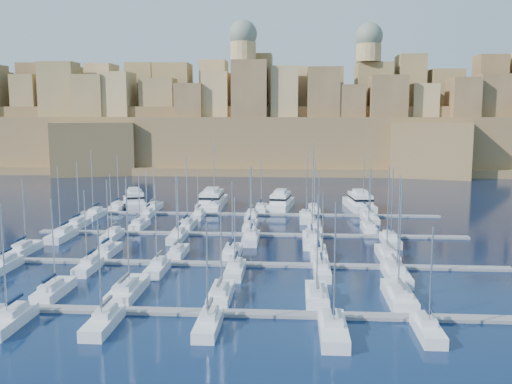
# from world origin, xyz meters

# --- Properties ---
(ground) EXTENTS (600.00, 600.00, 0.00)m
(ground) POSITION_xyz_m (0.00, 0.00, 0.00)
(ground) COLOR black
(ground) RESTS_ON ground
(pontoon_near) EXTENTS (84.00, 2.00, 0.40)m
(pontoon_near) POSITION_xyz_m (0.00, -34.00, 0.20)
(pontoon_near) COLOR slate
(pontoon_near) RESTS_ON ground
(pontoon_mid_near) EXTENTS (84.00, 2.00, 0.40)m
(pontoon_mid_near) POSITION_xyz_m (0.00, -12.00, 0.20)
(pontoon_mid_near) COLOR slate
(pontoon_mid_near) RESTS_ON ground
(pontoon_mid_far) EXTENTS (84.00, 2.00, 0.40)m
(pontoon_mid_far) POSITION_xyz_m (0.00, 10.00, 0.20)
(pontoon_mid_far) COLOR slate
(pontoon_mid_far) RESTS_ON ground
(pontoon_far) EXTENTS (84.00, 2.00, 0.40)m
(pontoon_far) POSITION_xyz_m (0.00, 32.00, 0.20)
(pontoon_far) COLOR slate
(pontoon_far) RESTS_ON ground
(sailboat_1) EXTENTS (2.71, 9.04, 13.11)m
(sailboat_1) POSITION_xyz_m (-22.80, -28.59, 0.74)
(sailboat_1) COLOR white
(sailboat_1) RESTS_ON ground
(sailboat_2) EXTENTS (3.20, 10.66, 15.99)m
(sailboat_2) POSITION_xyz_m (-13.11, -27.80, 0.77)
(sailboat_2) COLOR white
(sailboat_2) RESTS_ON ground
(sailboat_3) EXTENTS (2.72, 9.07, 12.80)m
(sailboat_3) POSITION_xyz_m (-0.67, -28.58, 0.73)
(sailboat_3) COLOR white
(sailboat_3) RESTS_ON ground
(sailboat_4) EXTENTS (2.82, 9.40, 14.02)m
(sailboat_4) POSITION_xyz_m (11.65, -28.42, 0.75)
(sailboat_4) COLOR white
(sailboat_4) RESTS_ON ground
(sailboat_5) EXTENTS (3.18, 10.60, 15.77)m
(sailboat_5) POSITION_xyz_m (22.10, -27.83, 0.77)
(sailboat_5) COLOR white
(sailboat_5) RESTS_ON ground
(sailboat_7) EXTENTS (2.73, 9.10, 14.42)m
(sailboat_7) POSITION_xyz_m (-23.19, -39.44, 0.75)
(sailboat_7) COLOR white
(sailboat_7) RESTS_ON ground
(sailboat_8) EXTENTS (2.60, 8.65, 13.23)m
(sailboat_8) POSITION_xyz_m (-12.53, -39.22, 0.73)
(sailboat_8) COLOR white
(sailboat_8) RESTS_ON ground
(sailboat_9) EXTENTS (2.47, 8.23, 12.55)m
(sailboat_9) POSITION_xyz_m (-0.70, -39.01, 0.72)
(sailboat_9) COLOR white
(sailboat_9) RESTS_ON ground
(sailboat_10) EXTENTS (2.93, 9.77, 15.03)m
(sailboat_10) POSITION_xyz_m (12.97, -39.76, 0.76)
(sailboat_10) COLOR white
(sailboat_10) RESTS_ON ground
(sailboat_11) EXTENTS (2.40, 7.99, 12.38)m
(sailboat_11) POSITION_xyz_m (23.20, -38.89, 0.72)
(sailboat_11) COLOR white
(sailboat_11) RESTS_ON ground
(sailboat_12) EXTENTS (2.65, 8.82, 12.98)m
(sailboat_12) POSITION_xyz_m (-37.39, -6.70, 0.73)
(sailboat_12) COLOR white
(sailboat_12) RESTS_ON ground
(sailboat_13) EXTENTS (2.50, 8.32, 13.05)m
(sailboat_13) POSITION_xyz_m (-22.72, -6.95, 0.73)
(sailboat_13) COLOR white
(sailboat_13) RESTS_ON ground
(sailboat_14) EXTENTS (2.38, 7.94, 13.90)m
(sailboat_14) POSITION_xyz_m (-10.68, -7.13, 0.74)
(sailboat_14) COLOR white
(sailboat_14) RESTS_ON ground
(sailboat_15) EXTENTS (2.75, 9.17, 12.94)m
(sailboat_15) POSITION_xyz_m (-1.65, -6.53, 0.74)
(sailboat_15) COLOR white
(sailboat_15) RESTS_ON ground
(sailboat_16) EXTENTS (2.70, 8.99, 14.59)m
(sailboat_16) POSITION_xyz_m (12.72, -6.62, 0.75)
(sailboat_16) COLOR white
(sailboat_16) RESTS_ON ground
(sailboat_17) EXTENTS (2.90, 9.68, 15.72)m
(sailboat_17) POSITION_xyz_m (24.00, -6.28, 0.76)
(sailboat_17) COLOR white
(sailboat_17) RESTS_ON ground
(sailboat_18) EXTENTS (2.71, 9.03, 12.08)m
(sailboat_18) POSITION_xyz_m (-35.66, -17.40, 0.73)
(sailboat_18) COLOR white
(sailboat_18) RESTS_ON ground
(sailboat_19) EXTENTS (2.37, 7.91, 12.83)m
(sailboat_19) POSITION_xyz_m (-22.47, -16.85, 0.73)
(sailboat_19) COLOR white
(sailboat_19) RESTS_ON ground
(sailboat_20) EXTENTS (2.47, 8.22, 13.78)m
(sailboat_20) POSITION_xyz_m (-11.73, -17.00, 0.74)
(sailboat_20) COLOR white
(sailboat_20) RESTS_ON ground
(sailboat_21) EXTENTS (2.57, 8.56, 12.05)m
(sailboat_21) POSITION_xyz_m (-0.01, -17.17, 0.72)
(sailboat_21) COLOR white
(sailboat_21) RESTS_ON ground
(sailboat_22) EXTENTS (2.45, 8.16, 12.92)m
(sailboat_22) POSITION_xyz_m (12.81, -16.97, 0.73)
(sailboat_22) COLOR white
(sailboat_22) RESTS_ON ground
(sailboat_23) EXTENTS (3.07, 10.25, 15.54)m
(sailboat_23) POSITION_xyz_m (23.44, -18.00, 0.77)
(sailboat_23) COLOR white
(sailboat_23) RESTS_ON ground
(sailboat_24) EXTENTS (2.58, 8.59, 14.10)m
(sailboat_24) POSITION_xyz_m (-36.42, 15.18, 0.74)
(sailboat_24) COLOR white
(sailboat_24) RESTS_ON ground
(sailboat_25) EXTENTS (2.57, 8.56, 12.03)m
(sailboat_25) POSITION_xyz_m (-23.43, 15.17, 0.72)
(sailboat_25) COLOR white
(sailboat_25) RESTS_ON ground
(sailboat_26) EXTENTS (2.88, 9.60, 15.47)m
(sailboat_26) POSITION_xyz_m (-13.52, 15.68, 0.76)
(sailboat_26) COLOR white
(sailboat_26) RESTS_ON ground
(sailboat_27) EXTENTS (2.64, 8.81, 12.75)m
(sailboat_27) POSITION_xyz_m (-0.33, 15.29, 0.73)
(sailboat_27) COLOR white
(sailboat_27) RESTS_ON ground
(sailboat_28) EXTENTS (2.71, 9.03, 14.77)m
(sailboat_28) POSITION_xyz_m (12.76, 15.40, 0.75)
(sailboat_28) COLOR white
(sailboat_28) RESTS_ON ground
(sailboat_29) EXTENTS (2.58, 8.59, 13.24)m
(sailboat_29) POSITION_xyz_m (23.72, 15.19, 0.73)
(sailboat_29) COLOR white
(sailboat_29) RESTS_ON ground
(sailboat_30) EXTENTS (2.97, 9.90, 14.32)m
(sailboat_30) POSITION_xyz_m (-35.33, 4.17, 0.75)
(sailboat_30) COLOR white
(sailboat_30) RESTS_ON ground
(sailboat_31) EXTENTS (2.40, 8.01, 12.80)m
(sailboat_31) POSITION_xyz_m (-25.79, 5.10, 0.73)
(sailboat_31) COLOR white
(sailboat_31) RESTS_ON ground
(sailboat_32) EXTENTS (2.61, 8.71, 12.90)m
(sailboat_32) POSITION_xyz_m (-13.23, 4.76, 0.73)
(sailboat_32) COLOR white
(sailboat_32) RESTS_ON ground
(sailboat_33) EXTENTS (2.83, 9.42, 14.38)m
(sailboat_33) POSITION_xyz_m (0.67, 4.41, 0.75)
(sailboat_33) COLOR white
(sailboat_33) RESTS_ON ground
(sailboat_34) EXTENTS (3.33, 11.10, 18.48)m
(sailboat_34) POSITION_xyz_m (11.93, 3.58, 0.80)
(sailboat_34) COLOR white
(sailboat_34) RESTS_ON ground
(sailboat_35) EXTENTS (2.76, 9.21, 14.47)m
(sailboat_35) POSITION_xyz_m (26.26, 4.51, 0.75)
(sailboat_35) COLOR white
(sailboat_35) RESTS_ON ground
(sailboat_36) EXTENTS (2.65, 8.85, 13.77)m
(sailboat_36) POSITION_xyz_m (-34.87, 37.31, 0.74)
(sailboat_36) COLOR white
(sailboat_36) RESTS_ON ground
(sailboat_37) EXTENTS (2.69, 8.96, 13.39)m
(sailboat_37) POSITION_xyz_m (-25.87, 37.37, 0.74)
(sailboat_37) COLOR white
(sailboat_37) RESTS_ON ground
(sailboat_38) EXTENTS (3.25, 10.85, 17.45)m
(sailboat_38) POSITION_xyz_m (-11.06, 38.29, 0.79)
(sailboat_38) COLOR white
(sailboat_38) RESTS_ON ground
(sailboat_39) EXTENTS (2.58, 8.61, 12.57)m
(sailboat_39) POSITION_xyz_m (0.58, 37.20, 0.73)
(sailboat_39) COLOR white
(sailboat_39) RESTS_ON ground
(sailboat_40) EXTENTS (2.68, 8.93, 12.31)m
(sailboat_40) POSITION_xyz_m (13.43, 37.35, 0.73)
(sailboat_40) COLOR white
(sailboat_40) RESTS_ON ground
(sailboat_41) EXTENTS (2.58, 8.60, 14.60)m
(sailboat_41) POSITION_xyz_m (25.20, 37.19, 0.75)
(sailboat_41) COLOR white
(sailboat_41) RESTS_ON ground
(sailboat_42) EXTENTS (2.93, 9.78, 16.04)m
(sailboat_42) POSITION_xyz_m (-36.92, 26.23, 0.77)
(sailboat_42) COLOR white
(sailboat_42) RESTS_ON ground
(sailboat_43) EXTENTS (2.14, 7.13, 11.00)m
(sailboat_43) POSITION_xyz_m (-24.95, 27.53, 0.70)
(sailboat_43) COLOR white
(sailboat_43) RESTS_ON ground
(sailboat_44) EXTENTS (2.29, 7.63, 11.36)m
(sailboat_44) POSITION_xyz_m (-13.08, 27.29, 0.71)
(sailboat_44) COLOR white
(sailboat_44) RESTS_ON ground
(sailboat_45) EXTENTS (2.60, 8.66, 12.50)m
(sailboat_45) POSITION_xyz_m (-0.94, 26.78, 0.73)
(sailboat_45) COLOR white
(sailboat_45) RESTS_ON ground
(sailboat_46) EXTENTS (2.96, 9.86, 15.26)m
(sailboat_46) POSITION_xyz_m (11.35, 26.19, 0.76)
(sailboat_46) COLOR white
(sailboat_46) RESTS_ON ground
(sailboat_47) EXTENTS (3.16, 10.54, 16.12)m
(sailboat_47) POSITION_xyz_m (25.23, 25.86, 0.77)
(sailboat_47) COLOR white
(sailboat_47) RESTS_ON ground
(motor_yacht_a) EXTENTS (9.90, 16.67, 5.25)m
(motor_yacht_a) POSITION_xyz_m (-31.80, 41.20, 1.73)
(motor_yacht_a) COLOR white
(motor_yacht_a) RESTS_ON ground
(motor_yacht_b) EXTENTS (5.70, 18.99, 5.25)m
(motor_yacht_b) POSITION_xyz_m (-12.15, 42.62, 1.73)
(motor_yacht_b) COLOR white
(motor_yacht_b) RESTS_ON ground
(motor_yacht_c) EXTENTS (6.72, 15.92, 5.25)m
(motor_yacht_c) POSITION_xyz_m (5.30, 40.91, 1.73)
(motor_yacht_c) COLOR white
(motor_yacht_c) RESTS_ON ground
(motor_yacht_d) EXTENTS (6.90, 17.53, 5.25)m
(motor_yacht_d) POSITION_xyz_m (24.77, 41.71, 1.73)
(motor_yacht_d) COLOR white
(motor_yacht_d) RESTS_ON ground
(fortified_city) EXTENTS (460.00, 108.95, 59.52)m
(fortified_city) POSITION_xyz_m (-0.19, 155.26, 14.74)
(fortified_city) COLOR brown
(fortified_city) RESTS_ON ground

